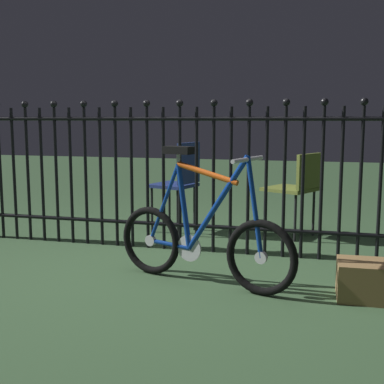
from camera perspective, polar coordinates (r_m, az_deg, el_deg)
ground_plane at (r=3.76m, az=-3.36°, el=-8.57°), size 20.00×20.00×0.00m
iron_fence at (r=4.18m, az=-1.79°, el=2.26°), size 4.07×0.07×1.30m
bicycle at (r=3.36m, az=1.13°, el=-5.23°), size 1.28×0.51×0.90m
chair_navy at (r=4.86m, az=-1.35°, el=1.55°), size 0.47×0.46×0.86m
chair_olive at (r=4.75m, az=11.64°, el=0.78°), size 0.54×0.54×0.78m
display_crate at (r=3.30m, az=18.43°, el=-9.32°), size 0.30×0.30×0.23m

